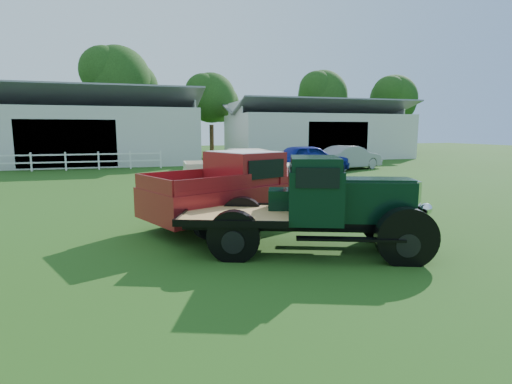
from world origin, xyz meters
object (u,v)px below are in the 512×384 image
object	(u,v)px
vintage_flatbed	(309,204)
misc_car_grey	(350,158)
red_pickup	(241,187)
white_pickup	(245,173)
misc_car_blue	(309,158)

from	to	relation	value
vintage_flatbed	misc_car_grey	bearing A→B (deg)	78.13
red_pickup	misc_car_grey	xyz separation A→B (m)	(10.86, 12.96, -0.23)
misc_car_grey	vintage_flatbed	bearing A→B (deg)	128.64
vintage_flatbed	red_pickup	distance (m)	3.02
vintage_flatbed	misc_car_grey	xyz separation A→B (m)	(10.13, 15.89, -0.23)
white_pickup	red_pickup	bearing A→B (deg)	-103.26
red_pickup	white_pickup	xyz separation A→B (m)	(1.32, 4.40, -0.11)
red_pickup	misc_car_blue	size ratio (longest dim) A/B	1.10
misc_car_blue	misc_car_grey	xyz separation A→B (m)	(3.32, 0.88, -0.08)
red_pickup	misc_car_blue	xyz separation A→B (m)	(7.54, 12.08, -0.15)
vintage_flatbed	red_pickup	world-z (taller)	same
vintage_flatbed	red_pickup	xyz separation A→B (m)	(-0.73, 2.93, 0.00)
misc_car_blue	misc_car_grey	bearing A→B (deg)	-80.02
vintage_flatbed	misc_car_grey	size ratio (longest dim) A/B	1.08
misc_car_blue	misc_car_grey	world-z (taller)	misc_car_blue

